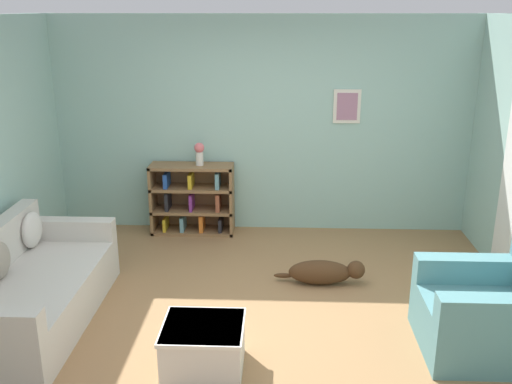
{
  "coord_description": "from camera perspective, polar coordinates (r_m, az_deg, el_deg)",
  "views": [
    {
      "loc": [
        0.21,
        -4.56,
        2.65
      ],
      "look_at": [
        0.0,
        0.4,
        1.05
      ],
      "focal_mm": 40.0,
      "sensor_mm": 36.0,
      "label": 1
    }
  ],
  "objects": [
    {
      "name": "vase",
      "position": [
        6.83,
        -5.68,
        3.95
      ],
      "size": [
        0.12,
        0.12,
        0.27
      ],
      "color": "silver",
      "rests_on": "bookshelf"
    },
    {
      "name": "recliner_chair",
      "position": [
        5.03,
        22.66,
        -10.94
      ],
      "size": [
        0.99,
        0.89,
        0.99
      ],
      "color": "slate",
      "rests_on": "ground_plane"
    },
    {
      "name": "wall_back",
      "position": [
        6.94,
        0.67,
        6.67
      ],
      "size": [
        5.6,
        0.13,
        2.6
      ],
      "color": "#93BCB2",
      "rests_on": "ground_plane"
    },
    {
      "name": "couch",
      "position": [
        5.44,
        -21.97,
        -9.18
      ],
      "size": [
        0.94,
        1.98,
        0.81
      ],
      "color": "beige",
      "rests_on": "ground_plane"
    },
    {
      "name": "ground_plane",
      "position": [
        5.28,
        -0.19,
        -12.27
      ],
      "size": [
        14.0,
        14.0,
        0.0
      ],
      "primitive_type": "plane",
      "color": "#997047"
    },
    {
      "name": "coffee_table",
      "position": [
        4.5,
        -5.27,
        -15.08
      ],
      "size": [
        0.62,
        0.56,
        0.39
      ],
      "color": "silver",
      "rests_on": "ground_plane"
    },
    {
      "name": "bookshelf",
      "position": [
        7.04,
        -6.32,
        -0.72
      ],
      "size": [
        1.01,
        0.34,
        0.86
      ],
      "color": "olive",
      "rests_on": "ground_plane"
    },
    {
      "name": "dog",
      "position": [
        5.82,
        6.87,
        -7.95
      ],
      "size": [
        0.91,
        0.23,
        0.25
      ],
      "color": "#472D19",
      "rests_on": "ground_plane"
    }
  ]
}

